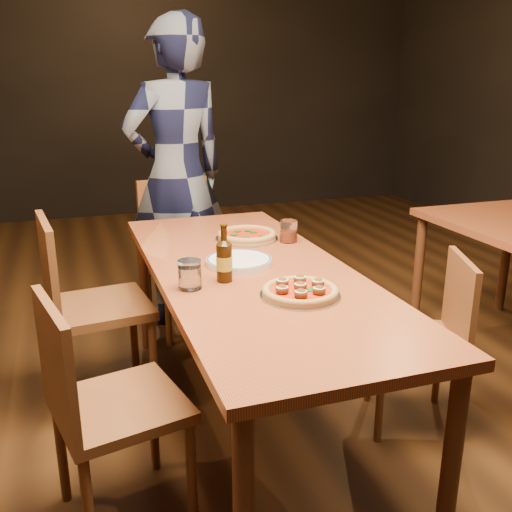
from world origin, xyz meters
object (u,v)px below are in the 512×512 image
object	(u,v)px
pizza_meatball	(300,291)
amber_glass	(289,231)
plate_stack	(239,261)
beer_bottle	(224,262)
table_main	(252,284)
chair_main_nw	(120,404)
chair_end	(186,255)
diner	(177,175)
water_glass	(190,274)
chair_main_e	(415,339)
chair_main_sw	(100,305)
pizza_margherita	(247,235)

from	to	relation	value
pizza_meatball	amber_glass	distance (m)	0.73
pizza_meatball	plate_stack	distance (m)	0.44
beer_bottle	amber_glass	bearing A→B (deg)	44.67
table_main	chair_main_nw	size ratio (longest dim) A/B	2.24
chair_end	amber_glass	size ratio (longest dim) A/B	9.09
chair_end	beer_bottle	size ratio (longest dim) A/B	4.28
diner	chair_main_nw	bearing A→B (deg)	55.99
water_glass	amber_glass	distance (m)	0.77
chair_main_e	water_glass	xyz separation A→B (m)	(-0.99, 0.06, 0.39)
chair_end	chair_main_e	bearing A→B (deg)	-69.41
chair_end	diner	xyz separation A→B (m)	(0.00, 0.20, 0.46)
chair_main_sw	diner	world-z (taller)	diner
pizza_margherita	pizza_meatball	bearing A→B (deg)	-93.85
beer_bottle	amber_glass	xyz separation A→B (m)	(0.45, 0.45, -0.03)
chair_main_e	diner	bearing A→B (deg)	-133.04
chair_main_nw	plate_stack	bearing A→B (deg)	-63.86
chair_main_e	plate_stack	xyz separation A→B (m)	(-0.73, 0.28, 0.35)
table_main	water_glass	size ratio (longest dim) A/B	17.85
table_main	chair_main_sw	xyz separation A→B (m)	(-0.61, 0.46, -0.19)
plate_stack	pizza_meatball	bearing A→B (deg)	-76.48
table_main	plate_stack	world-z (taller)	plate_stack
chair_main_sw	amber_glass	world-z (taller)	chair_main_sw
amber_glass	chair_main_nw	bearing A→B (deg)	-141.62
pizza_meatball	amber_glass	xyz separation A→B (m)	(0.23, 0.69, 0.03)
chair_main_e	pizza_margherita	bearing A→B (deg)	-117.84
diner	amber_glass	bearing A→B (deg)	93.36
beer_bottle	water_glass	bearing A→B (deg)	-166.16
pizza_meatball	amber_glass	size ratio (longest dim) A/B	2.82
chair_main_nw	water_glass	distance (m)	0.53
beer_bottle	water_glass	distance (m)	0.15
pizza_margherita	water_glass	xyz separation A→B (m)	(-0.42, -0.60, 0.04)
chair_main_e	pizza_meatball	size ratio (longest dim) A/B	2.76
pizza_meatball	diner	world-z (taller)	diner
chair_main_nw	diner	distance (m)	1.87
diner	pizza_margherita	bearing A→B (deg)	84.95
chair_main_sw	beer_bottle	world-z (taller)	beer_bottle
table_main	chair_main_sw	bearing A→B (deg)	142.94
diner	table_main	bearing A→B (deg)	76.18
chair_end	beer_bottle	world-z (taller)	beer_bottle
pizza_meatball	diner	xyz separation A→B (m)	(-0.12, 1.69, 0.17)
amber_glass	diner	bearing A→B (deg)	109.28
chair_end	pizza_meatball	xyz separation A→B (m)	(0.12, -1.49, 0.29)
chair_main_e	chair_end	bearing A→B (deg)	-129.71
chair_end	water_glass	bearing A→B (deg)	-109.32
pizza_meatball	chair_main_e	bearing A→B (deg)	13.16
pizza_meatball	pizza_margherita	bearing A→B (deg)	86.15
beer_bottle	amber_glass	size ratio (longest dim) A/B	2.13
plate_stack	beer_bottle	world-z (taller)	beer_bottle
pizza_margherita	amber_glass	xyz separation A→B (m)	(0.18, -0.11, 0.03)
water_glass	table_main	bearing A→B (deg)	26.47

